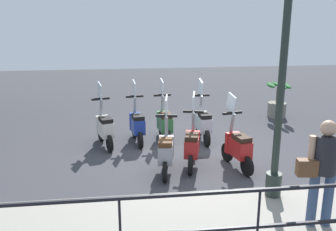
{
  "coord_description": "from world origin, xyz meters",
  "views": [
    {
      "loc": [
        -7.92,
        1.54,
        3.15
      ],
      "look_at": [
        0.2,
        0.5,
        0.9
      ],
      "focal_mm": 40.0,
      "sensor_mm": 36.0,
      "label": 1
    }
  ],
  "objects_px": {
    "potted_palm": "(277,103)",
    "scooter_near_1": "(192,145)",
    "lamp_post_near": "(281,89)",
    "scooter_far_0": "(203,123)",
    "scooter_far_3": "(105,127)",
    "scooter_near_2": "(166,150)",
    "pedestrian_with_bag": "(323,166)",
    "scooter_far_1": "(165,122)",
    "scooter_near_0": "(237,146)",
    "scooter_far_2": "(137,124)"
  },
  "relations": [
    {
      "from": "potted_palm",
      "to": "scooter_far_2",
      "type": "distance_m",
      "value": 4.83
    },
    {
      "from": "scooter_far_1",
      "to": "potted_palm",
      "type": "bearing_deg",
      "value": -69.33
    },
    {
      "from": "pedestrian_with_bag",
      "to": "scooter_far_1",
      "type": "height_order",
      "value": "pedestrian_with_bag"
    },
    {
      "from": "scooter_near_1",
      "to": "scooter_far_0",
      "type": "height_order",
      "value": "same"
    },
    {
      "from": "scooter_far_1",
      "to": "scooter_near_0",
      "type": "bearing_deg",
      "value": -151.34
    },
    {
      "from": "scooter_near_1",
      "to": "scooter_far_0",
      "type": "bearing_deg",
      "value": -5.56
    },
    {
      "from": "lamp_post_near",
      "to": "scooter_near_0",
      "type": "height_order",
      "value": "lamp_post_near"
    },
    {
      "from": "scooter_near_2",
      "to": "scooter_far_0",
      "type": "distance_m",
      "value": 2.17
    },
    {
      "from": "scooter_near_0",
      "to": "lamp_post_near",
      "type": "bearing_deg",
      "value": 173.37
    },
    {
      "from": "scooter_near_0",
      "to": "scooter_near_2",
      "type": "height_order",
      "value": "same"
    },
    {
      "from": "lamp_post_near",
      "to": "scooter_far_0",
      "type": "relative_size",
      "value": 2.7
    },
    {
      "from": "scooter_near_0",
      "to": "scooter_far_2",
      "type": "relative_size",
      "value": 1.0
    },
    {
      "from": "potted_palm",
      "to": "scooter_far_0",
      "type": "height_order",
      "value": "scooter_far_0"
    },
    {
      "from": "pedestrian_with_bag",
      "to": "scooter_far_3",
      "type": "xyz_separation_m",
      "value": [
        4.2,
        3.2,
        -0.6
      ]
    },
    {
      "from": "lamp_post_near",
      "to": "scooter_far_1",
      "type": "bearing_deg",
      "value": 22.64
    },
    {
      "from": "scooter_far_3",
      "to": "scooter_near_2",
      "type": "bearing_deg",
      "value": -160.46
    },
    {
      "from": "pedestrian_with_bag",
      "to": "scooter_near_0",
      "type": "xyz_separation_m",
      "value": [
        2.5,
        0.42,
        -0.6
      ]
    },
    {
      "from": "pedestrian_with_bag",
      "to": "scooter_near_2",
      "type": "height_order",
      "value": "pedestrian_with_bag"
    },
    {
      "from": "scooter_near_1",
      "to": "scooter_far_0",
      "type": "relative_size",
      "value": 1.0
    },
    {
      "from": "lamp_post_near",
      "to": "scooter_far_2",
      "type": "bearing_deg",
      "value": 32.21
    },
    {
      "from": "lamp_post_near",
      "to": "scooter_near_0",
      "type": "distance_m",
      "value": 2.15
    },
    {
      "from": "potted_palm",
      "to": "scooter_near_1",
      "type": "height_order",
      "value": "scooter_near_1"
    },
    {
      "from": "scooter_far_3",
      "to": "scooter_far_2",
      "type": "bearing_deg",
      "value": -94.82
    },
    {
      "from": "scooter_far_1",
      "to": "scooter_far_0",
      "type": "bearing_deg",
      "value": -104.08
    },
    {
      "from": "lamp_post_near",
      "to": "scooter_far_3",
      "type": "distance_m",
      "value": 4.61
    },
    {
      "from": "scooter_near_1",
      "to": "scooter_near_0",
      "type": "bearing_deg",
      "value": -87.88
    },
    {
      "from": "pedestrian_with_bag",
      "to": "lamp_post_near",
      "type": "bearing_deg",
      "value": 23.5
    },
    {
      "from": "scooter_near_1",
      "to": "scooter_far_1",
      "type": "bearing_deg",
      "value": 26.97
    },
    {
      "from": "lamp_post_near",
      "to": "scooter_far_3",
      "type": "relative_size",
      "value": 2.7
    },
    {
      "from": "scooter_far_0",
      "to": "scooter_near_1",
      "type": "bearing_deg",
      "value": 157.83
    },
    {
      "from": "scooter_far_0",
      "to": "pedestrian_with_bag",
      "type": "bearing_deg",
      "value": -171.86
    },
    {
      "from": "scooter_near_0",
      "to": "scooter_far_0",
      "type": "distance_m",
      "value": 1.81
    },
    {
      "from": "lamp_post_near",
      "to": "scooter_far_3",
      "type": "bearing_deg",
      "value": 42.19
    },
    {
      "from": "scooter_far_2",
      "to": "scooter_far_3",
      "type": "xyz_separation_m",
      "value": [
        -0.16,
        0.79,
        0.0
      ]
    },
    {
      "from": "scooter_near_0",
      "to": "scooter_near_1",
      "type": "height_order",
      "value": "same"
    },
    {
      "from": "lamp_post_near",
      "to": "scooter_near_1",
      "type": "xyz_separation_m",
      "value": [
        1.74,
        1.07,
        -1.5
      ]
    },
    {
      "from": "lamp_post_near",
      "to": "potted_palm",
      "type": "distance_m",
      "value": 5.96
    },
    {
      "from": "pedestrian_with_bag",
      "to": "scooter_near_2",
      "type": "relative_size",
      "value": 1.03
    },
    {
      "from": "scooter_near_1",
      "to": "scooter_far_1",
      "type": "height_order",
      "value": "same"
    },
    {
      "from": "pedestrian_with_bag",
      "to": "scooter_near_0",
      "type": "distance_m",
      "value": 2.6
    },
    {
      "from": "pedestrian_with_bag",
      "to": "scooter_near_2",
      "type": "bearing_deg",
      "value": 46.09
    },
    {
      "from": "lamp_post_near",
      "to": "scooter_far_0",
      "type": "xyz_separation_m",
      "value": [
        3.31,
        0.49,
        -1.5
      ]
    },
    {
      "from": "scooter_near_1",
      "to": "scooter_near_2",
      "type": "xyz_separation_m",
      "value": [
        -0.26,
        0.58,
        0.0
      ]
    },
    {
      "from": "potted_palm",
      "to": "scooter_near_1",
      "type": "relative_size",
      "value": 0.69
    },
    {
      "from": "potted_palm",
      "to": "scooter_far_3",
      "type": "bearing_deg",
      "value": 111.32
    },
    {
      "from": "lamp_post_near",
      "to": "scooter_far_3",
      "type": "xyz_separation_m",
      "value": [
        3.23,
        2.93,
        -1.5
      ]
    },
    {
      "from": "scooter_far_3",
      "to": "potted_palm",
      "type": "bearing_deg",
      "value": -85.17
    },
    {
      "from": "scooter_far_0",
      "to": "lamp_post_near",
      "type": "bearing_deg",
      "value": -173.54
    },
    {
      "from": "scooter_near_2",
      "to": "scooter_far_1",
      "type": "distance_m",
      "value": 2.0
    },
    {
      "from": "scooter_near_2",
      "to": "scooter_far_1",
      "type": "height_order",
      "value": "same"
    }
  ]
}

